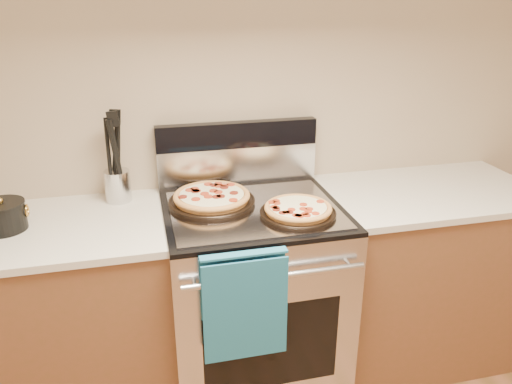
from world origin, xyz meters
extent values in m
plane|color=tan|center=(0.00, 2.00, 1.35)|extent=(4.00, 0.00, 4.00)
cube|color=#B7B7BC|center=(0.00, 1.65, 0.45)|extent=(0.76, 0.68, 0.90)
cube|color=black|center=(0.00, 1.31, 0.45)|extent=(0.56, 0.01, 0.40)
cube|color=black|center=(0.00, 1.65, 0.91)|extent=(0.76, 0.68, 0.02)
cube|color=silver|center=(0.00, 1.96, 1.01)|extent=(0.76, 0.06, 0.18)
cube|color=black|center=(0.00, 1.96, 1.16)|extent=(0.76, 0.06, 0.12)
cylinder|color=silver|center=(0.00, 1.27, 0.80)|extent=(0.70, 0.03, 0.03)
cube|color=gray|center=(0.00, 1.62, 0.92)|extent=(0.70, 0.55, 0.01)
cube|color=brown|center=(-0.88, 1.68, 0.44)|extent=(1.00, 0.62, 0.88)
cube|color=beige|center=(-0.88, 1.68, 0.90)|extent=(1.02, 0.64, 0.03)
cube|color=brown|center=(0.88, 1.68, 0.44)|extent=(1.00, 0.62, 0.88)
cube|color=beige|center=(0.88, 1.68, 0.90)|extent=(1.02, 0.64, 0.03)
cylinder|color=silver|center=(-0.56, 1.89, 0.98)|extent=(0.14, 0.14, 0.14)
cylinder|color=black|center=(-0.99, 1.69, 0.96)|extent=(0.18, 0.18, 0.10)
camera|label=1|loc=(-0.45, -0.26, 1.78)|focal=35.00mm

